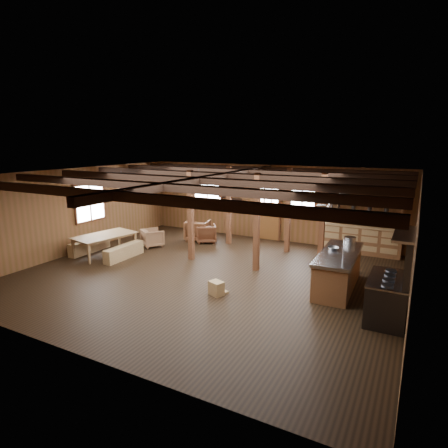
{
  "coord_description": "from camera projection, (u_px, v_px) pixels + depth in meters",
  "views": [
    {
      "loc": [
        4.96,
        -8.53,
        3.65
      ],
      "look_at": [
        -0.13,
        1.17,
        1.22
      ],
      "focal_mm": 30.0,
      "sensor_mm": 36.0,
      "label": 1
    }
  ],
  "objects": [
    {
      "name": "room",
      "position": [
        208.0,
        226.0,
        10.11
      ],
      "size": [
        10.04,
        9.04,
        2.84
      ],
      "color": "black",
      "rests_on": "ground"
    },
    {
      "name": "ceiling_joists",
      "position": [
        211.0,
        178.0,
        9.99
      ],
      "size": [
        9.8,
        8.82,
        0.18
      ],
      "color": "black",
      "rests_on": "ceiling"
    },
    {
      "name": "timber_posts",
      "position": [
        256.0,
        215.0,
        11.67
      ],
      "size": [
        3.95,
        2.35,
        2.8
      ],
      "color": "#4E2A16",
      "rests_on": "floor"
    },
    {
      "name": "back_door",
      "position": [
        268.0,
        216.0,
        14.07
      ],
      "size": [
        1.02,
        0.08,
        2.15
      ],
      "color": "brown",
      "rests_on": "floor"
    },
    {
      "name": "window_back_left",
      "position": [
        208.0,
        193.0,
        15.1
      ],
      "size": [
        1.32,
        0.06,
        1.32
      ],
      "color": "white",
      "rests_on": "wall_back"
    },
    {
      "name": "window_back_right",
      "position": [
        302.0,
        200.0,
        13.33
      ],
      "size": [
        1.02,
        0.06,
        1.32
      ],
      "color": "white",
      "rests_on": "wall_back"
    },
    {
      "name": "window_left",
      "position": [
        90.0,
        203.0,
        12.75
      ],
      "size": [
        0.14,
        1.24,
        1.32
      ],
      "color": "white",
      "rests_on": "wall_back"
    },
    {
      "name": "notice_boards",
      "position": [
        232.0,
        194.0,
        14.59
      ],
      "size": [
        1.08,
        0.03,
        0.9
      ],
      "color": "silver",
      "rests_on": "wall_back"
    },
    {
      "name": "back_counter",
      "position": [
        361.0,
        235.0,
        12.38
      ],
      "size": [
        2.55,
        0.6,
        2.45
      ],
      "color": "brown",
      "rests_on": "floor"
    },
    {
      "name": "pendant_lamps",
      "position": [
        162.0,
        186.0,
        11.81
      ],
      "size": [
        1.86,
        2.36,
        0.66
      ],
      "color": "#2D2D2F",
      "rests_on": "ceiling"
    },
    {
      "name": "pot_rack",
      "position": [
        335.0,
        201.0,
        8.69
      ],
      "size": [
        0.38,
        3.0,
        0.44
      ],
      "color": "#2D2D2F",
      "rests_on": "ceiling"
    },
    {
      "name": "kitchen_island",
      "position": [
        338.0,
        270.0,
        9.4
      ],
      "size": [
        0.94,
        2.52,
        1.2
      ],
      "rotation": [
        0.0,
        0.0,
        0.02
      ],
      "color": "brown",
      "rests_on": "floor"
    },
    {
      "name": "step_stool",
      "position": [
        216.0,
        288.0,
        9.04
      ],
      "size": [
        0.46,
        0.4,
        0.34
      ],
      "primitive_type": "cube",
      "rotation": [
        0.0,
        0.0,
        -0.38
      ],
      "color": "#9A7646",
      "rests_on": "floor"
    },
    {
      "name": "commercial_range",
      "position": [
        391.0,
        291.0,
        7.73
      ],
      "size": [
        0.79,
        1.52,
        1.88
      ],
      "color": "#2D2D2F",
      "rests_on": "floor"
    },
    {
      "name": "dining_table",
      "position": [
        106.0,
        245.0,
        12.17
      ],
      "size": [
        1.42,
        2.09,
        0.68
      ],
      "primitive_type": "imported",
      "rotation": [
        0.0,
        0.0,
        1.38
      ],
      "color": "olive",
      "rests_on": "floor"
    },
    {
      "name": "bench_wall",
      "position": [
        90.0,
        246.0,
        12.54
      ],
      "size": [
        0.29,
        1.56,
        0.43
      ],
      "primitive_type": "cube",
      "color": "#9A7646",
      "rests_on": "floor"
    },
    {
      "name": "bench_aisle",
      "position": [
        124.0,
        252.0,
        11.85
      ],
      "size": [
        0.29,
        1.55,
        0.43
      ],
      "primitive_type": "cube",
      "color": "#9A7646",
      "rests_on": "floor"
    },
    {
      "name": "armchair_a",
      "position": [
        206.0,
        233.0,
        13.75
      ],
      "size": [
        0.98,
        0.99,
        0.66
      ],
      "primitive_type": "imported",
      "rotation": [
        0.0,
        0.0,
        3.74
      ],
      "color": "#5B301B",
      "rests_on": "floor"
    },
    {
      "name": "armchair_b",
      "position": [
        198.0,
        230.0,
        13.99
      ],
      "size": [
        1.01,
        1.02,
        0.77
      ],
      "primitive_type": "imported",
      "rotation": [
        0.0,
        0.0,
        3.39
      ],
      "color": "brown",
      "rests_on": "floor"
    },
    {
      "name": "armchair_c",
      "position": [
        153.0,
        238.0,
        13.19
      ],
      "size": [
        0.94,
        0.94,
        0.63
      ],
      "primitive_type": "imported",
      "rotation": [
        0.0,
        0.0,
        2.56
      ],
      "color": "brown",
      "rests_on": "floor"
    },
    {
      "name": "counter_pot",
      "position": [
        350.0,
        240.0,
        10.08
      ],
      "size": [
        0.31,
        0.31,
        0.19
      ],
      "primitive_type": "cylinder",
      "color": "#B7B9BF",
      "rests_on": "kitchen_island"
    },
    {
      "name": "bowl",
      "position": [
        333.0,
        248.0,
        9.55
      ],
      "size": [
        0.34,
        0.34,
        0.07
      ],
      "primitive_type": "imported",
      "rotation": [
        0.0,
        0.0,
        0.33
      ],
      "color": "silver",
      "rests_on": "kitchen_island"
    }
  ]
}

